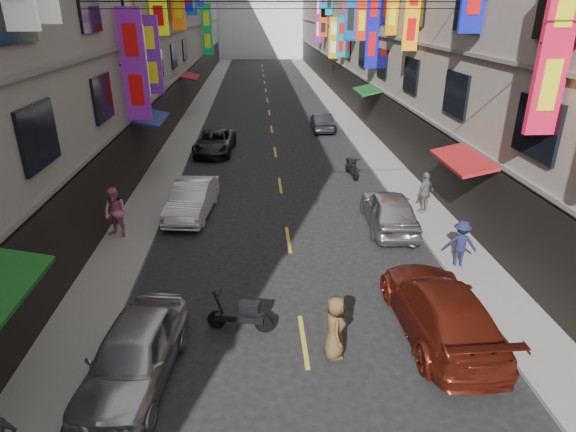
{
  "coord_description": "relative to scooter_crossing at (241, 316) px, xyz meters",
  "views": [
    {
      "loc": [
        -1.08,
        1.86,
        7.95
      ],
      "look_at": [
        -0.48,
        10.9,
        4.04
      ],
      "focal_mm": 30.0,
      "sensor_mm": 36.0,
      "label": 1
    }
  ],
  "objects": [
    {
      "name": "sidewalk_left",
      "position": [
        -4.38,
        29.39,
        -0.38
      ],
      "size": [
        2.0,
        90.0,
        0.12
      ],
      "primitive_type": "cube",
      "color": "slate",
      "rests_on": "ground"
    },
    {
      "name": "scooter_far_right",
      "position": [
        5.35,
        12.6,
        0.0
      ],
      "size": [
        0.52,
        1.8,
        1.14
      ],
      "rotation": [
        0.0,
        0.0,
        3.24
      ],
      "color": "black",
      "rests_on": "ground"
    },
    {
      "name": "car_left_near",
      "position": [
        -2.38,
        -1.77,
        0.29
      ],
      "size": [
        2.26,
        4.48,
        1.46
      ],
      "primitive_type": "imported",
      "rotation": [
        0.0,
        0.0,
        -0.13
      ],
      "color": "#B1B2B6",
      "rests_on": "ground"
    },
    {
      "name": "street_awnings",
      "position": [
        0.36,
        13.39,
        2.56
      ],
      "size": [
        13.99,
        35.2,
        0.41
      ],
      "color": "#165219",
      "rests_on": "ground"
    },
    {
      "name": "sidewalk_right",
      "position": [
        7.62,
        29.39,
        -0.38
      ],
      "size": [
        2.0,
        90.0,
        0.12
      ],
      "primitive_type": "cube",
      "color": "slate",
      "rests_on": "ground"
    },
    {
      "name": "pedestrian_rnear",
      "position": [
        7.1,
        2.9,
        0.47
      ],
      "size": [
        1.13,
        0.82,
        1.58
      ],
      "primitive_type": "imported",
      "rotation": [
        0.0,
        0.0,
        2.83
      ],
      "color": "#15193A",
      "rests_on": "sidewalk_right"
    },
    {
      "name": "car_right_near",
      "position": [
        5.2,
        -0.49,
        0.31
      ],
      "size": [
        2.2,
        5.23,
        1.51
      ],
      "primitive_type": "imported",
      "rotation": [
        0.0,
        0.0,
        3.16
      ],
      "color": "maroon",
      "rests_on": "ground"
    },
    {
      "name": "car_right_far",
      "position": [
        5.13,
        22.71,
        0.17
      ],
      "size": [
        1.32,
        3.71,
        1.22
      ],
      "primitive_type": "imported",
      "rotation": [
        0.0,
        0.0,
        3.13
      ],
      "color": "#282830",
      "rests_on": "ground"
    },
    {
      "name": "pedestrian_lfar",
      "position": [
        -4.72,
        5.89,
        0.62
      ],
      "size": [
        1.1,
        0.97,
        1.89
      ],
      "primitive_type": "imported",
      "rotation": [
        0.0,
        0.0,
        -0.46
      ],
      "color": "#CC6C89",
      "rests_on": "sidewalk_left"
    },
    {
      "name": "scooter_crossing",
      "position": [
        0.0,
        0.0,
        0.0
      ],
      "size": [
        1.79,
        0.65,
        1.14
      ],
      "rotation": [
        0.0,
        0.0,
        1.36
      ],
      "color": "black",
      "rests_on": "ground"
    },
    {
      "name": "car_left_far",
      "position": [
        -1.97,
        17.52,
        0.2
      ],
      "size": [
        2.48,
        4.77,
        1.28
      ],
      "primitive_type": "imported",
      "rotation": [
        0.0,
        0.0,
        -0.08
      ],
      "color": "black",
      "rests_on": "ground"
    },
    {
      "name": "car_left_mid",
      "position": [
        -2.21,
        8.04,
        0.26
      ],
      "size": [
        1.98,
        4.42,
        1.41
      ],
      "primitive_type": "imported",
      "rotation": [
        0.0,
        0.0,
        -0.12
      ],
      "color": "silver",
      "rests_on": "ground"
    },
    {
      "name": "lane_markings",
      "position": [
        1.62,
        26.39,
        -0.44
      ],
      "size": [
        0.12,
        80.2,
        0.01
      ],
      "color": "gold",
      "rests_on": "ground"
    },
    {
      "name": "car_right_mid",
      "position": [
        5.62,
        6.23,
        0.31
      ],
      "size": [
        2.03,
        4.51,
        1.5
      ],
      "primitive_type": "imported",
      "rotation": [
        0.0,
        0.0,
        3.08
      ],
      "color": "#A4A3A8",
      "rests_on": "ground"
    },
    {
      "name": "pedestrian_rfar",
      "position": [
        7.42,
        7.42,
        0.54
      ],
      "size": [
        1.16,
        1.07,
        1.73
      ],
      "primitive_type": "imported",
      "rotation": [
        0.0,
        0.0,
        3.78
      ],
      "color": "#5F5F61",
      "rests_on": "sidewalk_right"
    },
    {
      "name": "pedestrian_crossing",
      "position": [
        2.32,
        -1.2,
        0.4
      ],
      "size": [
        0.61,
        0.85,
        1.68
      ],
      "primitive_type": "imported",
      "rotation": [
        0.0,
        0.0,
        1.51
      ],
      "color": "#503C20",
      "rests_on": "ground"
    }
  ]
}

